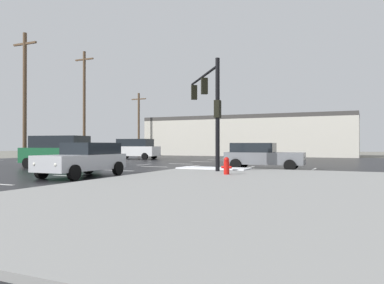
{
  "coord_description": "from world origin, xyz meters",
  "views": [
    {
      "loc": [
        12.71,
        -23.93,
        1.53
      ],
      "look_at": [
        -1.19,
        6.7,
        1.72
      ],
      "focal_mm": 35.39,
      "sensor_mm": 36.0,
      "label": 1
    }
  ],
  "objects_px": {
    "fire_hydrant": "(227,166)",
    "sedan_silver": "(85,159)",
    "sedan_grey": "(262,156)",
    "suv_green": "(60,151)",
    "traffic_signal_mast": "(209,98)",
    "utility_pole_distant": "(139,123)",
    "suv_white": "(135,148)",
    "utility_pole_far": "(84,103)",
    "utility_pole_mid": "(25,96)"
  },
  "relations": [
    {
      "from": "fire_hydrant",
      "to": "sedan_silver",
      "type": "bearing_deg",
      "value": -157.7
    },
    {
      "from": "sedan_grey",
      "to": "suv_green",
      "type": "bearing_deg",
      "value": -166.54
    },
    {
      "from": "traffic_signal_mast",
      "to": "sedan_grey",
      "type": "bearing_deg",
      "value": -83.61
    },
    {
      "from": "utility_pole_distant",
      "to": "suv_green",
      "type": "bearing_deg",
      "value": -68.22
    },
    {
      "from": "suv_white",
      "to": "utility_pole_distant",
      "type": "bearing_deg",
      "value": -62.52
    },
    {
      "from": "traffic_signal_mast",
      "to": "utility_pole_far",
      "type": "xyz_separation_m",
      "value": [
        -17.54,
        10.26,
        1.54
      ]
    },
    {
      "from": "traffic_signal_mast",
      "to": "suv_white",
      "type": "distance_m",
      "value": 18.45
    },
    {
      "from": "sedan_grey",
      "to": "utility_pole_far",
      "type": "bearing_deg",
      "value": 154.71
    },
    {
      "from": "suv_white",
      "to": "sedan_silver",
      "type": "height_order",
      "value": "suv_white"
    },
    {
      "from": "traffic_signal_mast",
      "to": "utility_pole_mid",
      "type": "distance_m",
      "value": 14.61
    },
    {
      "from": "fire_hydrant",
      "to": "utility_pole_mid",
      "type": "xyz_separation_m",
      "value": [
        -16.76,
        3.58,
        4.51
      ]
    },
    {
      "from": "suv_green",
      "to": "sedan_silver",
      "type": "relative_size",
      "value": 1.1
    },
    {
      "from": "fire_hydrant",
      "to": "utility_pole_distant",
      "type": "bearing_deg",
      "value": 129.1
    },
    {
      "from": "suv_white",
      "to": "utility_pole_distant",
      "type": "height_order",
      "value": "utility_pole_distant"
    },
    {
      "from": "traffic_signal_mast",
      "to": "fire_hydrant",
      "type": "distance_m",
      "value": 5.3
    },
    {
      "from": "traffic_signal_mast",
      "to": "sedan_grey",
      "type": "xyz_separation_m",
      "value": [
        2.45,
        2.27,
        -3.24
      ]
    },
    {
      "from": "suv_green",
      "to": "sedan_silver",
      "type": "xyz_separation_m",
      "value": [
        5.68,
        -4.36,
        -0.24
      ]
    },
    {
      "from": "fire_hydrant",
      "to": "suv_white",
      "type": "bearing_deg",
      "value": 133.83
    },
    {
      "from": "sedan_grey",
      "to": "sedan_silver",
      "type": "relative_size",
      "value": 1.02
    },
    {
      "from": "suv_green",
      "to": "utility_pole_far",
      "type": "distance_m",
      "value": 14.83
    },
    {
      "from": "fire_hydrant",
      "to": "utility_pole_distant",
      "type": "xyz_separation_m",
      "value": [
        -21.7,
        26.7,
        3.85
      ]
    },
    {
      "from": "sedan_grey",
      "to": "utility_pole_mid",
      "type": "relative_size",
      "value": 0.48
    },
    {
      "from": "sedan_silver",
      "to": "utility_pole_distant",
      "type": "distance_m",
      "value": 33.3
    },
    {
      "from": "fire_hydrant",
      "to": "sedan_grey",
      "type": "relative_size",
      "value": 0.17
    },
    {
      "from": "suv_white",
      "to": "utility_pole_mid",
      "type": "bearing_deg",
      "value": 79.85
    },
    {
      "from": "sedan_silver",
      "to": "utility_pole_mid",
      "type": "relative_size",
      "value": 0.47
    },
    {
      "from": "fire_hydrant",
      "to": "suv_green",
      "type": "height_order",
      "value": "suv_green"
    },
    {
      "from": "suv_green",
      "to": "sedan_grey",
      "type": "bearing_deg",
      "value": -169.16
    },
    {
      "from": "fire_hydrant",
      "to": "sedan_silver",
      "type": "distance_m",
      "value": 6.59
    },
    {
      "from": "suv_green",
      "to": "utility_pole_distant",
      "type": "relative_size",
      "value": 0.6
    },
    {
      "from": "suv_green",
      "to": "utility_pole_distant",
      "type": "xyz_separation_m",
      "value": [
        -9.93,
        24.84,
        3.3
      ]
    },
    {
      "from": "sedan_silver",
      "to": "traffic_signal_mast",
      "type": "bearing_deg",
      "value": 145.73
    },
    {
      "from": "suv_white",
      "to": "utility_pole_distant",
      "type": "relative_size",
      "value": 0.59
    },
    {
      "from": "utility_pole_mid",
      "to": "utility_pole_far",
      "type": "bearing_deg",
      "value": 106.64
    },
    {
      "from": "sedan_silver",
      "to": "utility_pole_mid",
      "type": "bearing_deg",
      "value": -119.82
    },
    {
      "from": "utility_pole_mid",
      "to": "utility_pole_distant",
      "type": "bearing_deg",
      "value": 102.07
    },
    {
      "from": "utility_pole_distant",
      "to": "sedan_grey",
      "type": "bearing_deg",
      "value": -43.94
    },
    {
      "from": "suv_white",
      "to": "utility_pole_mid",
      "type": "height_order",
      "value": "utility_pole_mid"
    },
    {
      "from": "sedan_grey",
      "to": "sedan_silver",
      "type": "distance_m",
      "value": 10.24
    },
    {
      "from": "suv_white",
      "to": "utility_pole_far",
      "type": "distance_m",
      "value": 6.8
    },
    {
      "from": "fire_hydrant",
      "to": "utility_pole_distant",
      "type": "distance_m",
      "value": 34.62
    },
    {
      "from": "sedan_silver",
      "to": "utility_pole_mid",
      "type": "distance_m",
      "value": 12.97
    },
    {
      "from": "sedan_grey",
      "to": "utility_pole_distant",
      "type": "height_order",
      "value": "utility_pole_distant"
    },
    {
      "from": "sedan_grey",
      "to": "utility_pole_distant",
      "type": "relative_size",
      "value": 0.55
    },
    {
      "from": "sedan_grey",
      "to": "utility_pole_distant",
      "type": "xyz_separation_m",
      "value": [
        -21.96,
        21.16,
        3.54
      ]
    },
    {
      "from": "sedan_grey",
      "to": "sedan_silver",
      "type": "bearing_deg",
      "value": -131.85
    },
    {
      "from": "traffic_signal_mast",
      "to": "suv_green",
      "type": "bearing_deg",
      "value": 61.82
    },
    {
      "from": "fire_hydrant",
      "to": "sedan_grey",
      "type": "bearing_deg",
      "value": 87.3
    },
    {
      "from": "suv_green",
      "to": "utility_pole_mid",
      "type": "bearing_deg",
      "value": -25.2
    },
    {
      "from": "traffic_signal_mast",
      "to": "sedan_silver",
      "type": "relative_size",
      "value": 1.28
    }
  ]
}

